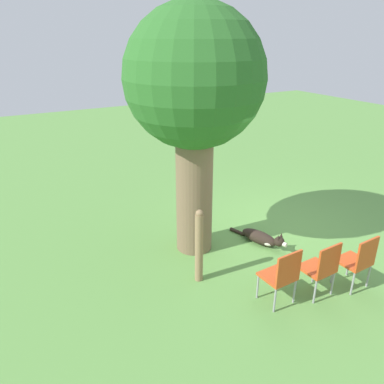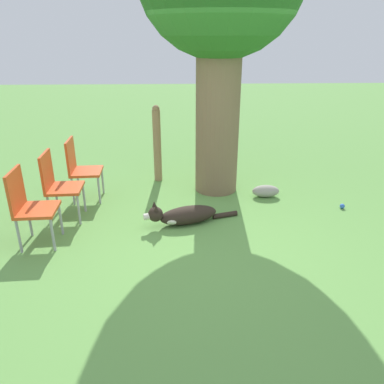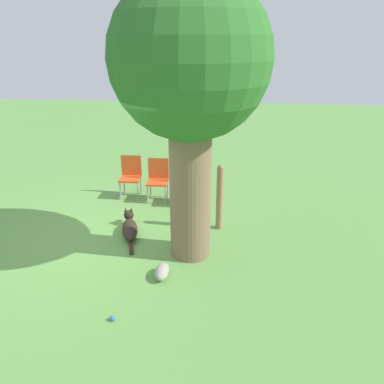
{
  "view_description": "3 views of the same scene",
  "coord_description": "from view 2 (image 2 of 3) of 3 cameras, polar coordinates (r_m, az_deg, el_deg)",
  "views": [
    {
      "loc": [
        -4.91,
        4.45,
        3.62
      ],
      "look_at": [
        0.25,
        1.58,
        1.12
      ],
      "focal_mm": 35.0,
      "sensor_mm": 36.0,
      "label": 1
    },
    {
      "loc": [
        -0.31,
        -3.87,
        2.23
      ],
      "look_at": [
        -0.13,
        0.32,
        0.46
      ],
      "focal_mm": 35.0,
      "sensor_mm": 36.0,
      "label": 2
    },
    {
      "loc": [
        5.53,
        2.11,
        3.27
      ],
      "look_at": [
        0.32,
        1.55,
        1.09
      ],
      "focal_mm": 35.0,
      "sensor_mm": 36.0,
      "label": 3
    }
  ],
  "objects": [
    {
      "name": "tennis_ball",
      "position": [
        5.59,
        21.92,
        -2.01
      ],
      "size": [
        0.07,
        0.07,
        0.07
      ],
      "color": "blue",
      "rests_on": "ground_plane"
    },
    {
      "name": "red_chair_0",
      "position": [
        4.51,
        -23.66,
        -1.57
      ],
      "size": [
        0.44,
        0.46,
        0.9
      ],
      "rotation": [
        0.0,
        0.0,
        0.05
      ],
      "color": "#D14C1E",
      "rests_on": "ground_plane"
    },
    {
      "name": "red_chair_2",
      "position": [
        5.55,
        -16.72,
        3.82
      ],
      "size": [
        0.44,
        0.46,
        0.9
      ],
      "rotation": [
        0.0,
        0.0,
        0.05
      ],
      "color": "#D14C1E",
      "rests_on": "ground_plane"
    },
    {
      "name": "fence_post",
      "position": [
        6.05,
        -5.33,
        7.36
      ],
      "size": [
        0.13,
        0.13,
        1.23
      ],
      "color": "#937551",
      "rests_on": "ground_plane"
    },
    {
      "name": "ground_plane",
      "position": [
        4.48,
        1.91,
        -6.97
      ],
      "size": [
        30.0,
        30.0,
        0.0
      ],
      "primitive_type": "plane",
      "color": "#609947"
    },
    {
      "name": "garden_rock",
      "position": [
        5.64,
        11.17,
        0.13
      ],
      "size": [
        0.4,
        0.2,
        0.18
      ],
      "color": "gray",
      "rests_on": "ground_plane"
    },
    {
      "name": "dog",
      "position": [
        4.74,
        -1.32,
        -3.56
      ],
      "size": [
        1.22,
        0.47,
        0.35
      ],
      "rotation": [
        0.0,
        0.0,
        3.43
      ],
      "color": "#2D231C",
      "rests_on": "ground_plane"
    },
    {
      "name": "red_chair_1",
      "position": [
        5.02,
        -19.84,
        1.41
      ],
      "size": [
        0.44,
        0.46,
        0.9
      ],
      "rotation": [
        0.0,
        0.0,
        0.05
      ],
      "color": "#D14C1E",
      "rests_on": "ground_plane"
    }
  ]
}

